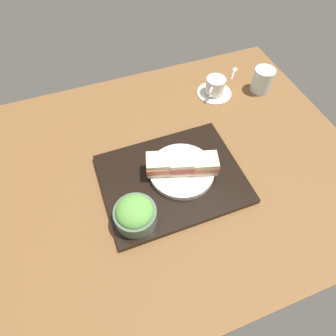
{
  "coord_description": "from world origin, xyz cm",
  "views": [
    {
      "loc": [
        -12.84,
        -51.53,
        77.08
      ],
      "look_at": [
        4.87,
        -4.06,
        5.0
      ],
      "focal_mm": 30.62,
      "sensor_mm": 36.0,
      "label": 1
    }
  ],
  "objects": [
    {
      "name": "ground_plane",
      "position": [
        0.0,
        0.0,
        -1.5
      ],
      "size": [
        140.0,
        100.0,
        3.0
      ],
      "primitive_type": "cube",
      "color": "brown"
    },
    {
      "name": "serving_tray",
      "position": [
        5.66,
        -5.75,
        0.97
      ],
      "size": [
        43.49,
        33.89,
        1.95
      ],
      "primitive_type": "cube",
      "color": "black",
      "rests_on": "ground_plane"
    },
    {
      "name": "coffee_cup",
      "position": [
        36.35,
        27.23,
        2.99
      ],
      "size": [
        13.71,
        13.71,
        6.93
      ],
      "color": "white",
      "rests_on": "ground_plane"
    },
    {
      "name": "sandwich_plate",
      "position": [
        9.09,
        -5.05,
        2.81
      ],
      "size": [
        20.69,
        20.69,
        1.74
      ],
      "primitive_type": "cylinder",
      "color": "silver",
      "rests_on": "serving_tray"
    },
    {
      "name": "salad_bowl",
      "position": [
        -9.1,
        -15.71,
        5.66
      ],
      "size": [
        11.97,
        11.97,
        7.95
      ],
      "color": "#4C6051",
      "rests_on": "serving_tray"
    },
    {
      "name": "sandwich_near",
      "position": [
        2.43,
        -2.79,
        6.43
      ],
      "size": [
        9.35,
        8.54,
        5.5
      ],
      "color": "beige",
      "rests_on": "sandwich_plate"
    },
    {
      "name": "teaspoon",
      "position": [
        51.0,
        37.36,
        0.36
      ],
      "size": [
        6.43,
        7.44,
        0.8
      ],
      "color": "silver",
      "rests_on": "ground_plane"
    },
    {
      "name": "drinking_glass",
      "position": [
        54.68,
        22.83,
        4.74
      ],
      "size": [
        7.95,
        7.95,
        9.48
      ],
      "primitive_type": "cylinder",
      "color": "silver",
      "rests_on": "ground_plane"
    },
    {
      "name": "sandwich_far",
      "position": [
        15.74,
        -7.3,
        6.25
      ],
      "size": [
        9.29,
        8.19,
        5.13
      ],
      "color": "beige",
      "rests_on": "sandwich_plate"
    },
    {
      "name": "sandwich_middle",
      "position": [
        9.09,
        -5.05,
        6.4
      ],
      "size": [
        9.34,
        8.25,
        5.43
      ],
      "color": "#EFE5C1",
      "rests_on": "sandwich_plate"
    }
  ]
}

